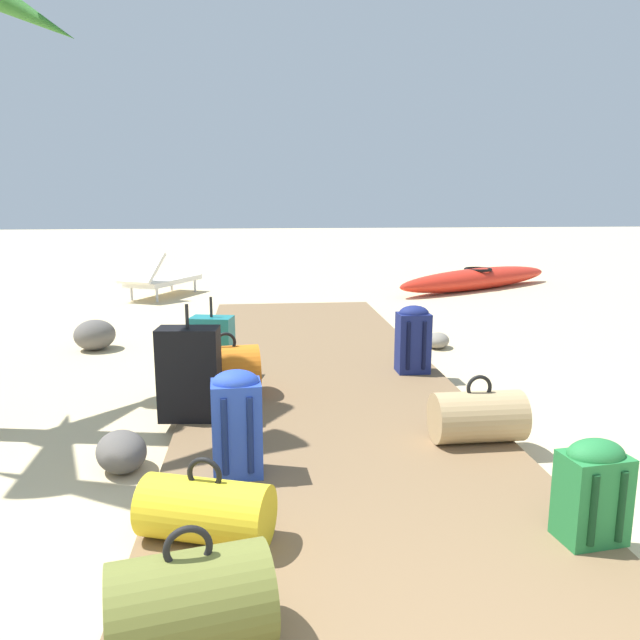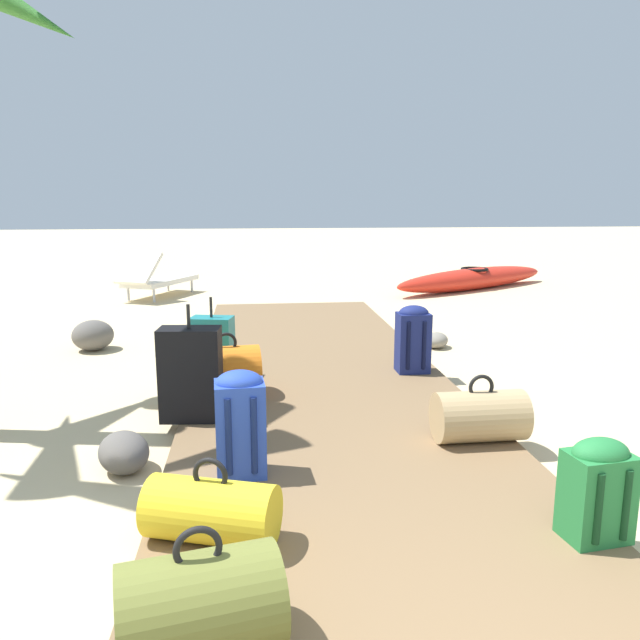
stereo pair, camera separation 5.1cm
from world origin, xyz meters
TOP-DOWN VIEW (x-y plane):
  - ground_plane at (0.00, 3.27)m, footprint 60.00×60.00m
  - boardwalk at (0.00, 4.09)m, footprint 2.17×8.17m
  - duffel_bag_olive at (-0.76, 1.13)m, footprint 0.60×0.46m
  - backpack_green at (0.95, 1.65)m, footprint 0.30×0.25m
  - duffel_bag_tan at (0.85, 2.82)m, footprint 0.57×0.33m
  - duffel_bag_orange at (-0.77, 3.91)m, footprint 0.54×0.44m
  - suitcase_black at (-1.00, 3.41)m, footprint 0.43×0.26m
  - backpack_navy at (0.84, 4.41)m, footprint 0.28×0.24m
  - backpack_blue at (-0.65, 2.49)m, footprint 0.28×0.25m
  - duffel_bag_yellow at (-0.77, 1.82)m, footprint 0.64×0.46m
  - suitcase_teal at (-0.92, 4.47)m, footprint 0.39×0.29m
  - lounge_chair at (-2.14, 9.43)m, footprint 1.22×1.66m
  - kayak at (3.39, 9.78)m, footprint 3.55×2.40m
  - rock_left_mid at (-2.27, 5.87)m, footprint 0.60×0.60m
  - rock_right_mid at (1.42, 5.57)m, footprint 0.35×0.39m
  - rock_left_near at (-1.34, 2.78)m, footprint 0.41×0.46m

SIDE VIEW (x-z plane):
  - ground_plane at x=0.00m, z-range 0.00..0.00m
  - boardwalk at x=0.00m, z-range 0.00..0.08m
  - rock_right_mid at x=1.42m, z-range 0.00..0.17m
  - rock_left_near at x=-1.34m, z-range 0.00..0.24m
  - rock_left_mid at x=-2.27m, z-range 0.00..0.32m
  - kayak at x=3.39m, z-range 0.00..0.38m
  - duffel_bag_yellow at x=-0.77m, z-range 0.03..0.42m
  - duffel_bag_tan at x=0.85m, z-range 0.03..0.46m
  - duffel_bag_olive at x=-0.76m, z-range 0.03..0.49m
  - duffel_bag_orange at x=-0.77m, z-range 0.03..0.53m
  - lounge_chair at x=-2.14m, z-range -0.06..0.72m
  - backpack_green at x=0.95m, z-range 0.09..0.57m
  - suitcase_teal at x=-0.92m, z-range -0.01..0.69m
  - backpack_navy at x=0.84m, z-range 0.09..0.69m
  - backpack_blue at x=-0.65m, z-range 0.09..0.70m
  - suitcase_black at x=-1.00m, z-range 0.00..0.81m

